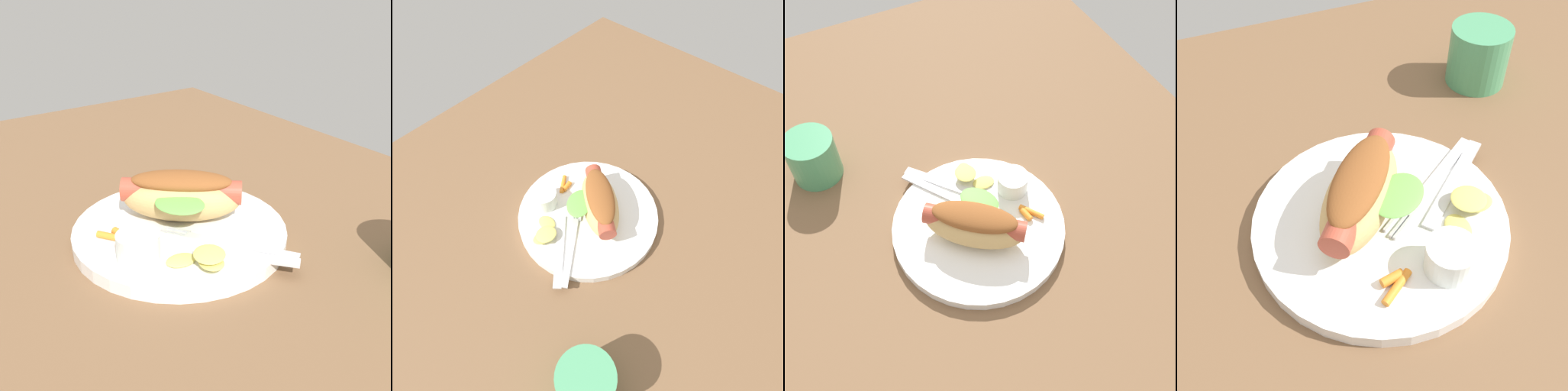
% 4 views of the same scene
% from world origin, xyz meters
% --- Properties ---
extents(ground_plane, '(1.20, 0.90, 0.02)m').
position_xyz_m(ground_plane, '(0.00, 0.00, -0.01)').
color(ground_plane, brown).
extents(plate, '(0.26, 0.26, 0.02)m').
position_xyz_m(plate, '(0.00, 0.01, 0.01)').
color(plate, white).
rests_on(plate, ground_plane).
extents(hot_dog, '(0.14, 0.15, 0.06)m').
position_xyz_m(hot_dog, '(-0.02, 0.02, 0.05)').
color(hot_dog, tan).
rests_on(hot_dog, plate).
extents(sauce_ramekin, '(0.05, 0.05, 0.03)m').
position_xyz_m(sauce_ramekin, '(0.04, -0.07, 0.03)').
color(sauce_ramekin, white).
rests_on(sauce_ramekin, plate).
extents(fork, '(0.14, 0.10, 0.00)m').
position_xyz_m(fork, '(0.07, 0.03, 0.02)').
color(fork, silver).
rests_on(fork, plate).
extents(knife, '(0.11, 0.10, 0.00)m').
position_xyz_m(knife, '(0.09, 0.02, 0.02)').
color(knife, silver).
rests_on(knife, plate).
extents(chips_pile, '(0.06, 0.06, 0.02)m').
position_xyz_m(chips_pile, '(0.08, -0.02, 0.02)').
color(chips_pile, '#D7CB64').
rests_on(chips_pile, plate).
extents(carrot_garnish, '(0.04, 0.03, 0.01)m').
position_xyz_m(carrot_garnish, '(-0.02, -0.07, 0.02)').
color(carrot_garnish, orange).
rests_on(carrot_garnish, plate).
extents(drinking_cup, '(0.08, 0.08, 0.08)m').
position_xyz_m(drinking_cup, '(0.22, 0.19, 0.04)').
color(drinking_cup, '#4C9E6B').
rests_on(drinking_cup, ground_plane).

